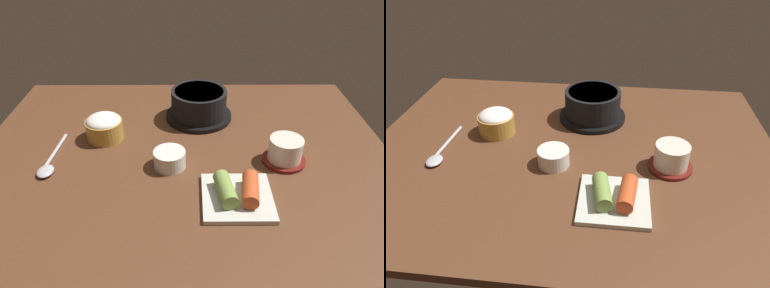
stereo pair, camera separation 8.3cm
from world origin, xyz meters
TOP-DOWN VIEW (x-y plane):
  - dining_table at (0.00, 0.00)cm, footprint 100.00×76.00cm
  - stone_pot at (3.98, 15.95)cm, footprint 18.19×18.19cm
  - rice_bowl at (-20.07, 5.48)cm, footprint 9.24×9.24cm
  - tea_cup_with_saucer at (23.26, -4.88)cm, footprint 9.92×9.92cm
  - banchan_cup_center at (-3.09, -6.53)cm, footprint 7.28×7.28cm
  - kimchi_plate at (11.04, -17.72)cm, footprint 14.16×14.16cm
  - spoon at (-30.61, -6.79)cm, footprint 3.60×17.87cm

SIDE VIEW (x-z plane):
  - dining_table at x=0.00cm, z-range 0.00..2.00cm
  - spoon at x=-30.61cm, z-range 1.94..3.29cm
  - kimchi_plate at x=11.04cm, z-range 1.39..5.74cm
  - banchan_cup_center at x=-3.09cm, z-range 2.13..6.13cm
  - tea_cup_with_saucer at x=23.26cm, z-range 1.91..8.01cm
  - rice_bowl at x=-20.07cm, z-range 2.08..8.68cm
  - stone_pot at x=3.98cm, z-range 1.98..10.21cm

